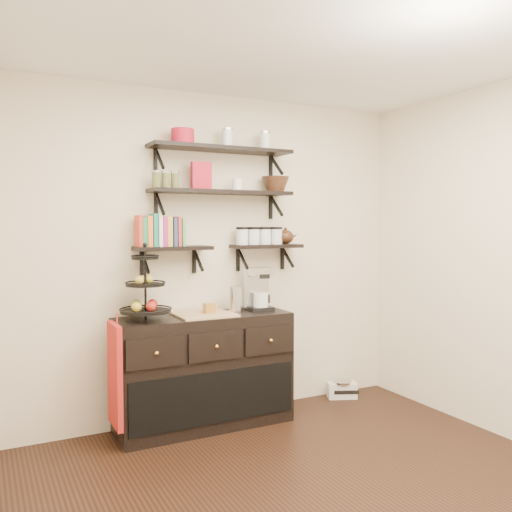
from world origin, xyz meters
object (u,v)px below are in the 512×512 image
object	(u,v)px
sideboard	(204,371)
radio	(342,389)
coffee_maker	(258,290)
fruit_stand	(146,295)

from	to	relation	value
sideboard	radio	world-z (taller)	sideboard
sideboard	radio	distance (m)	1.46
radio	sideboard	bearing A→B (deg)	-153.14
coffee_maker	radio	world-z (taller)	coffee_maker
coffee_maker	radio	size ratio (longest dim) A/B	1.22
sideboard	radio	size ratio (longest dim) A/B	4.70
radio	fruit_stand	bearing A→B (deg)	-154.05
sideboard	coffee_maker	xyz separation A→B (m)	(0.50, 0.02, 0.62)
sideboard	fruit_stand	size ratio (longest dim) A/B	2.51
fruit_stand	coffee_maker	world-z (taller)	fruit_stand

